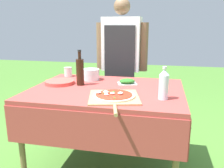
# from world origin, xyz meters

# --- Properties ---
(prep_table) EXTENTS (1.28, 0.97, 0.79)m
(prep_table) POSITION_xyz_m (0.00, 0.00, 0.70)
(prep_table) COLOR #A83D38
(prep_table) RESTS_ON ground
(person_cook) EXTENTS (0.60, 0.22, 1.59)m
(person_cook) POSITION_xyz_m (-0.01, 0.79, 0.94)
(person_cook) COLOR #70604C
(person_cook) RESTS_ON ground
(pizza_on_peel) EXTENTS (0.43, 0.57, 0.05)m
(pizza_on_peel) POSITION_xyz_m (0.12, -0.26, 0.80)
(pizza_on_peel) COLOR tan
(pizza_on_peel) RESTS_ON prep_table
(oil_bottle) EXTENTS (0.07, 0.07, 0.31)m
(oil_bottle) POSITION_xyz_m (-0.25, 0.06, 0.91)
(oil_bottle) COLOR black
(oil_bottle) RESTS_ON prep_table
(water_bottle) EXTENTS (0.07, 0.07, 0.24)m
(water_bottle) POSITION_xyz_m (0.47, -0.20, 0.90)
(water_bottle) COLOR silver
(water_bottle) RESTS_ON prep_table
(herb_container) EXTENTS (0.20, 0.17, 0.05)m
(herb_container) POSITION_xyz_m (0.15, 0.19, 0.81)
(herb_container) COLOR silver
(herb_container) RESTS_ON prep_table
(mixing_tub) EXTENTS (0.16, 0.16, 0.11)m
(mixing_tub) POSITION_xyz_m (-0.22, 0.28, 0.84)
(mixing_tub) COLOR silver
(mixing_tub) RESTS_ON prep_table
(plate_stack) EXTENTS (0.27, 0.27, 0.03)m
(plate_stack) POSITION_xyz_m (-0.45, 0.06, 0.80)
(plate_stack) COLOR #DB4C42
(plate_stack) RESTS_ON prep_table
(sauce_jar) EXTENTS (0.08, 0.08, 0.09)m
(sauce_jar) POSITION_xyz_m (-0.50, 0.38, 0.83)
(sauce_jar) COLOR silver
(sauce_jar) RESTS_ON prep_table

